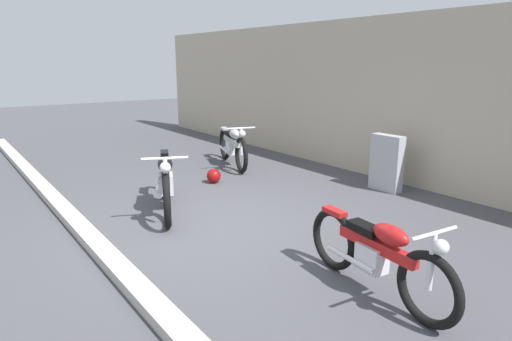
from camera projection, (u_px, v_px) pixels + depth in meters
name	position (u px, v px, depth m)	size (l,w,h in m)	color
ground_plane	(204.00, 226.00, 6.19)	(40.00, 40.00, 0.00)	#47474C
building_wall	(400.00, 100.00, 8.25)	(18.00, 0.30, 3.08)	#B2A893
curb_strip	(99.00, 247.00, 5.34)	(18.00, 0.24, 0.12)	#B7B2A8
stone_marker	(386.00, 163.00, 7.78)	(0.59, 0.20, 1.00)	#9E9EA3
helmet	(214.00, 176.00, 8.35)	(0.27, 0.27, 0.27)	maroon
motorcycle_red	(377.00, 254.00, 4.29)	(1.96, 0.55, 0.88)	black
motorcycle_silver	(233.00, 145.00, 9.64)	(2.04, 0.87, 0.95)	black
motorcycle_black	(166.00, 181.00, 6.72)	(2.07, 1.09, 1.00)	black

